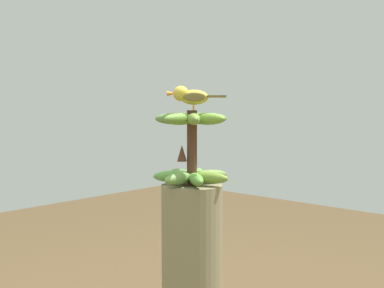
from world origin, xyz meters
name	(u,v)px	position (x,y,z in m)	size (l,w,h in m)	color
banana_bunch	(192,148)	(0.00, 0.00, 1.04)	(0.28, 0.29, 0.28)	#4C2D1E
perched_bird	(190,96)	(-0.01, 0.00, 1.23)	(0.15, 0.19, 0.09)	#C68933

